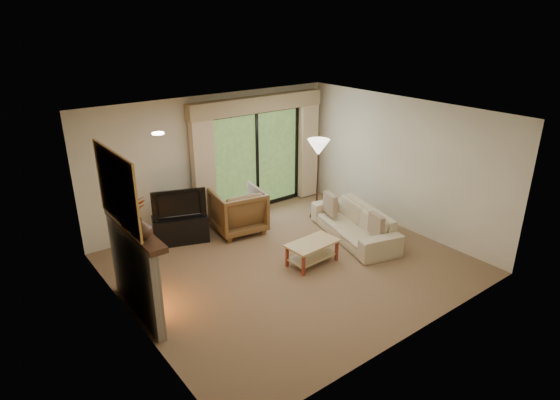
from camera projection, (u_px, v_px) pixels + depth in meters
floor at (290, 264)px, 8.12m from camera, size 5.50×5.50×0.00m
ceiling at (292, 115)px, 7.15m from camera, size 5.50×5.50×0.00m
wall_back at (215, 159)px, 9.48m from camera, size 5.00×0.00×5.00m
wall_front at (417, 252)px, 5.79m from camera, size 5.00×0.00×5.00m
wall_left at (126, 240)px, 6.09m from camera, size 0.00×5.00×5.00m
wall_right at (401, 164)px, 9.18m from camera, size 0.00×5.00×5.00m
fireplace at (135, 272)px, 6.53m from camera, size 0.24×1.70×1.37m
mirror at (117, 188)px, 6.02m from camera, size 0.07×1.45×1.02m
sliding_door at (257, 160)px, 10.08m from camera, size 2.26×0.10×2.16m
curtain_left at (203, 169)px, 9.21m from camera, size 0.45×0.18×2.35m
curtain_right at (308, 147)px, 10.72m from camera, size 0.45×0.18×2.35m
cornice at (258, 104)px, 9.56m from camera, size 3.20×0.24×0.32m
media_console at (181, 229)px, 8.84m from camera, size 1.11×0.77×0.51m
tv at (178, 203)px, 8.64m from camera, size 0.97×0.45×0.57m
armchair at (238, 211)px, 9.20m from camera, size 1.07×1.10×0.87m
sofa at (354, 223)px, 8.96m from camera, size 1.33×2.23×0.61m
pillow_near at (376, 225)px, 8.39m from camera, size 0.20×0.40×0.39m
pillow_far at (330, 204)px, 9.28m from camera, size 0.22×0.44×0.42m
coffee_table at (312, 253)px, 8.06m from camera, size 0.93×0.55×0.41m
floor_lamp at (317, 179)px, 9.70m from camera, size 0.58×0.58×1.69m
vase at (141, 228)px, 5.93m from camera, size 0.32×0.32×0.28m
branches at (129, 212)px, 6.17m from camera, size 0.42×0.37×0.47m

